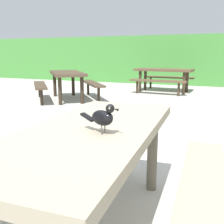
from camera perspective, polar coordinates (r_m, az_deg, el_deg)
ground_plane at (r=2.14m, az=-1.44°, el=-21.71°), size 60.00×60.00×0.00m
hedge_wall at (r=11.49m, az=18.92°, el=10.53°), size 28.00×1.68×1.94m
picnic_table_foreground at (r=1.76m, az=-4.29°, el=-9.02°), size 1.75×1.83×0.74m
bird_grackle at (r=1.53m, az=-1.82°, el=-1.06°), size 0.28×0.12×0.18m
picnic_table_mid_left at (r=8.76m, az=11.04°, el=7.90°), size 1.84×1.77×0.74m
picnic_table_mid_right at (r=7.18m, az=-9.65°, el=7.02°), size 2.38×2.39×0.74m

